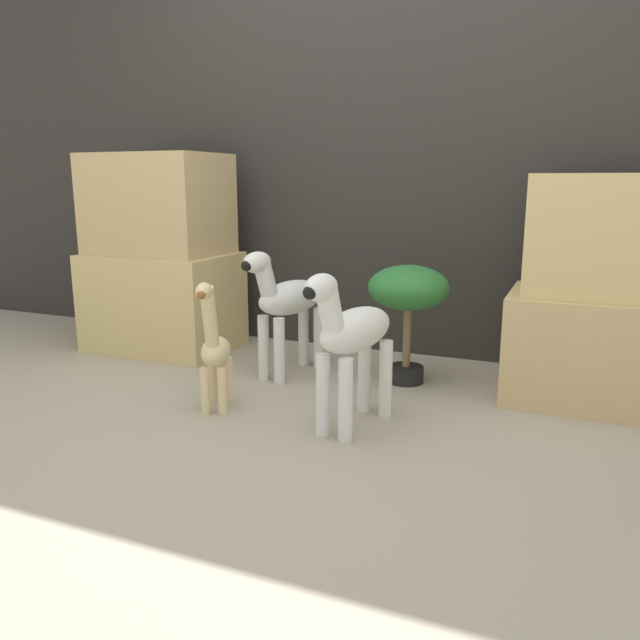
{
  "coord_description": "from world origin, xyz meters",
  "views": [
    {
      "loc": [
        1.02,
        -1.87,
        0.93
      ],
      "look_at": [
        -0.0,
        0.56,
        0.35
      ],
      "focal_mm": 35.0,
      "sensor_mm": 36.0,
      "label": 1
    }
  ],
  "objects_px": {
    "giraffe_figurine": "(214,348)",
    "potted_palm_front": "(408,294)",
    "zebra_right": "(352,337)",
    "zebra_left": "(287,303)"
  },
  "relations": [
    {
      "from": "zebra_left",
      "to": "giraffe_figurine",
      "type": "distance_m",
      "value": 0.56
    },
    {
      "from": "zebra_right",
      "to": "potted_palm_front",
      "type": "relative_size",
      "value": 1.12
    },
    {
      "from": "zebra_left",
      "to": "giraffe_figurine",
      "type": "height_order",
      "value": "zebra_left"
    },
    {
      "from": "giraffe_figurine",
      "to": "potted_palm_front",
      "type": "xyz_separation_m",
      "value": [
        0.63,
        0.66,
        0.16
      ]
    },
    {
      "from": "giraffe_figurine",
      "to": "potted_palm_front",
      "type": "distance_m",
      "value": 0.93
    },
    {
      "from": "zebra_right",
      "to": "giraffe_figurine",
      "type": "relative_size",
      "value": 1.12
    },
    {
      "from": "zebra_right",
      "to": "zebra_left",
      "type": "xyz_separation_m",
      "value": [
        -0.52,
        0.51,
        0.0
      ]
    },
    {
      "from": "zebra_left",
      "to": "potted_palm_front",
      "type": "bearing_deg",
      "value": 11.54
    },
    {
      "from": "zebra_left",
      "to": "giraffe_figurine",
      "type": "relative_size",
      "value": 1.12
    },
    {
      "from": "zebra_right",
      "to": "giraffe_figurine",
      "type": "height_order",
      "value": "zebra_right"
    }
  ]
}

